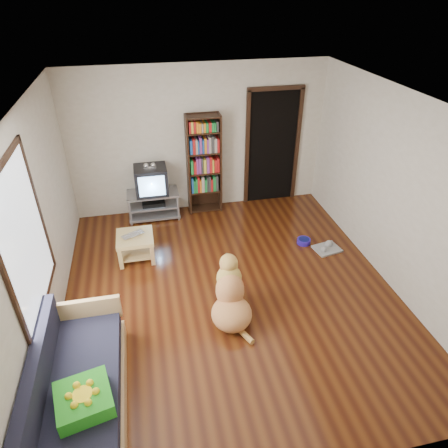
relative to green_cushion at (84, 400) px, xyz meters
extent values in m
plane|color=#50260D|center=(1.75, 1.71, -0.50)|extent=(5.00, 5.00, 0.00)
plane|color=white|center=(1.75, 1.71, 2.10)|extent=(5.00, 5.00, 0.00)
plane|color=beige|center=(1.75, 4.21, 0.80)|extent=(4.50, 0.00, 4.50)
plane|color=beige|center=(1.75, -0.79, 0.80)|extent=(4.50, 0.00, 4.50)
plane|color=beige|center=(-0.50, 1.71, 0.80)|extent=(0.00, 5.00, 5.00)
plane|color=beige|center=(4.00, 1.71, 0.80)|extent=(0.00, 5.00, 5.00)
cube|color=green|center=(0.00, 0.00, 0.00)|extent=(0.57, 0.57, 0.16)
imported|color=silver|center=(0.50, 2.74, -0.09)|extent=(0.40, 0.35, 0.03)
cylinder|color=#28169B|center=(3.19, 2.59, -0.46)|extent=(0.22, 0.22, 0.08)
cube|color=gray|center=(3.49, 2.34, -0.48)|extent=(0.45, 0.39, 0.03)
cube|color=white|center=(-0.48, 1.21, 1.00)|extent=(0.02, 1.30, 1.60)
cube|color=black|center=(-0.48, 1.21, 1.82)|extent=(0.03, 1.42, 0.06)
cube|color=black|center=(-0.48, 1.21, 0.18)|extent=(0.03, 1.42, 0.06)
cube|color=black|center=(-0.48, 0.51, 1.00)|extent=(0.03, 0.06, 1.70)
cube|color=black|center=(-0.48, 1.91, 1.00)|extent=(0.03, 0.06, 1.70)
cube|color=black|center=(3.10, 4.20, 0.55)|extent=(0.90, 0.02, 2.10)
cube|color=black|center=(2.62, 4.18, 0.55)|extent=(0.07, 0.05, 2.14)
cube|color=black|center=(3.58, 4.18, 0.55)|extent=(0.07, 0.05, 2.14)
cube|color=black|center=(3.10, 4.18, 1.63)|extent=(1.03, 0.05, 0.07)
cube|color=#99999E|center=(0.85, 3.96, -0.02)|extent=(0.90, 0.45, 0.04)
cube|color=#99999E|center=(0.85, 3.96, -0.25)|extent=(0.86, 0.42, 0.03)
cube|color=#99999E|center=(0.85, 3.96, -0.44)|extent=(0.90, 0.45, 0.04)
cylinder|color=#99999E|center=(0.43, 3.76, -0.25)|extent=(0.04, 0.04, 0.50)
cylinder|color=#99999E|center=(1.27, 3.76, -0.25)|extent=(0.04, 0.04, 0.50)
cylinder|color=#99999E|center=(0.43, 4.16, -0.25)|extent=(0.04, 0.04, 0.50)
cylinder|color=#99999E|center=(1.27, 4.16, -0.25)|extent=(0.04, 0.04, 0.50)
cube|color=black|center=(0.85, 3.96, -0.20)|extent=(0.40, 0.30, 0.07)
cube|color=black|center=(0.85, 3.96, 0.24)|extent=(0.55, 0.48, 0.48)
cube|color=black|center=(0.85, 4.16, 0.24)|extent=(0.40, 0.14, 0.36)
cube|color=#8CBFF2|center=(0.85, 3.72, 0.24)|extent=(0.44, 0.02, 0.36)
cube|color=silver|center=(0.85, 3.91, 0.49)|extent=(0.20, 0.07, 0.02)
sphere|color=silver|center=(0.79, 3.91, 0.54)|extent=(0.09, 0.09, 0.09)
sphere|color=silver|center=(0.91, 3.91, 0.54)|extent=(0.09, 0.09, 0.09)
cube|color=black|center=(1.52, 4.05, 0.40)|extent=(0.03, 0.30, 1.80)
cube|color=black|center=(2.08, 4.05, 0.40)|extent=(0.03, 0.30, 1.80)
cube|color=black|center=(1.80, 4.19, 0.40)|extent=(0.60, 0.02, 1.80)
cube|color=black|center=(1.80, 4.05, -0.47)|extent=(0.56, 0.28, 0.02)
cube|color=black|center=(1.80, 4.05, -0.10)|extent=(0.56, 0.28, 0.03)
cube|color=black|center=(1.80, 4.05, 0.27)|extent=(0.56, 0.28, 0.02)
cube|color=black|center=(1.80, 4.05, 0.64)|extent=(0.56, 0.28, 0.02)
cube|color=black|center=(1.80, 4.05, 1.01)|extent=(0.56, 0.28, 0.02)
cube|color=black|center=(1.80, 4.05, 1.27)|extent=(0.56, 0.28, 0.02)
cube|color=tan|center=(-0.08, 0.31, -0.39)|extent=(0.80, 1.80, 0.22)
cube|color=#1E1E2D|center=(-0.08, 0.31, -0.17)|extent=(0.74, 1.74, 0.18)
cube|color=#1E1E2D|center=(-0.42, 0.31, 0.10)|extent=(0.12, 1.74, 0.40)
cube|color=tan|center=(-0.08, 1.17, 0.00)|extent=(0.80, 0.06, 0.30)
cube|color=tan|center=(0.50, 2.77, -0.13)|extent=(0.55, 0.55, 0.06)
cube|color=tan|center=(0.50, 2.77, -0.40)|extent=(0.45, 0.45, 0.03)
cube|color=tan|center=(0.27, 2.54, -0.33)|extent=(0.06, 0.06, 0.34)
cube|color=tan|center=(0.74, 2.54, -0.33)|extent=(0.06, 0.06, 0.34)
cube|color=tan|center=(0.27, 3.01, -0.33)|extent=(0.06, 0.06, 0.34)
cube|color=tan|center=(0.74, 3.01, -0.33)|extent=(0.06, 0.06, 0.34)
ellipsoid|color=#D78953|center=(1.63, 1.11, -0.34)|extent=(0.57, 0.61, 0.38)
ellipsoid|color=tan|center=(1.65, 1.31, -0.14)|extent=(0.41, 0.44, 0.50)
ellipsoid|color=#D8B353|center=(1.66, 1.41, -0.01)|extent=(0.35, 0.33, 0.36)
ellipsoid|color=tan|center=(1.67, 1.47, 0.18)|extent=(0.26, 0.28, 0.22)
ellipsoid|color=#D5B052|center=(1.68, 1.59, 0.15)|extent=(0.12, 0.20, 0.09)
sphere|color=black|center=(1.69, 1.68, 0.15)|extent=(0.04, 0.04, 0.04)
ellipsoid|color=tan|center=(1.58, 1.44, 0.17)|extent=(0.06, 0.08, 0.15)
ellipsoid|color=gold|center=(1.75, 1.42, 0.17)|extent=(0.06, 0.08, 0.15)
cylinder|color=tan|center=(1.60, 1.52, -0.30)|extent=(0.09, 0.13, 0.41)
cylinder|color=#B49145|center=(1.75, 1.50, -0.30)|extent=(0.09, 0.13, 0.41)
sphere|color=tan|center=(1.60, 1.57, -0.48)|extent=(0.11, 0.11, 0.11)
sphere|color=tan|center=(1.76, 1.55, -0.48)|extent=(0.11, 0.11, 0.11)
cylinder|color=tan|center=(1.73, 0.87, -0.47)|extent=(0.21, 0.36, 0.08)
camera|label=1|loc=(0.78, -2.43, 3.26)|focal=32.00mm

